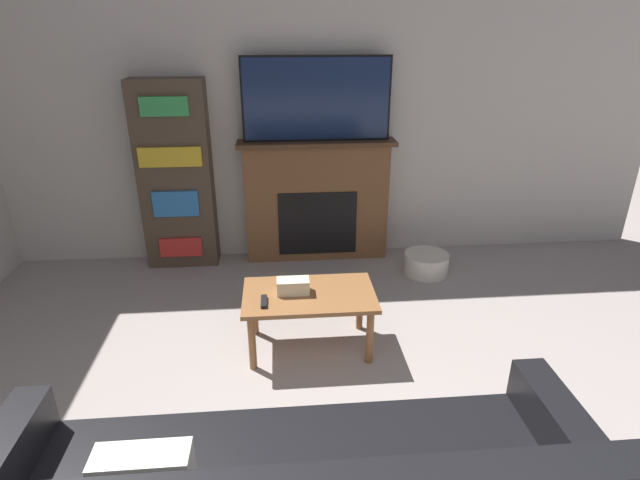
{
  "coord_description": "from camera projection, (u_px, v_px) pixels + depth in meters",
  "views": [
    {
      "loc": [
        -0.31,
        -0.68,
        2.12
      ],
      "look_at": [
        -0.04,
        2.48,
        0.75
      ],
      "focal_mm": 28.0,
      "sensor_mm": 36.0,
      "label": 1
    }
  ],
  "objects": [
    {
      "name": "wall_back",
      "position": [
        310.0,
        116.0,
        4.59
      ],
      "size": [
        6.67,
        0.06,
        2.7
      ],
      "color": "beige",
      "rests_on": "ground_plane"
    },
    {
      "name": "tissue_box",
      "position": [
        293.0,
        286.0,
        3.4
      ],
      "size": [
        0.22,
        0.12,
        0.1
      ],
      "color": "beige",
      "rests_on": "coffee_table"
    },
    {
      "name": "remote_control",
      "position": [
        264.0,
        302.0,
        3.28
      ],
      "size": [
        0.04,
        0.15,
        0.02
      ],
      "color": "black",
      "rests_on": "coffee_table"
    },
    {
      "name": "fireplace",
      "position": [
        317.0,
        200.0,
        4.77
      ],
      "size": [
        1.45,
        0.28,
        1.16
      ],
      "color": "brown",
      "rests_on": "ground_plane"
    },
    {
      "name": "tv",
      "position": [
        317.0,
        99.0,
        4.37
      ],
      "size": [
        1.32,
        0.03,
        0.73
      ],
      "color": "black",
      "rests_on": "fireplace"
    },
    {
      "name": "bookshelf",
      "position": [
        176.0,
        176.0,
        4.53
      ],
      "size": [
        0.65,
        0.29,
        1.71
      ],
      "color": "#4C3D2D",
      "rests_on": "ground_plane"
    },
    {
      "name": "coffee_table",
      "position": [
        309.0,
        301.0,
        3.43
      ],
      "size": [
        0.9,
        0.54,
        0.44
      ],
      "color": "brown",
      "rests_on": "ground_plane"
    },
    {
      "name": "storage_basket",
      "position": [
        426.0,
        263.0,
        4.61
      ],
      "size": [
        0.41,
        0.41,
        0.19
      ],
      "color": "silver",
      "rests_on": "ground_plane"
    }
  ]
}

